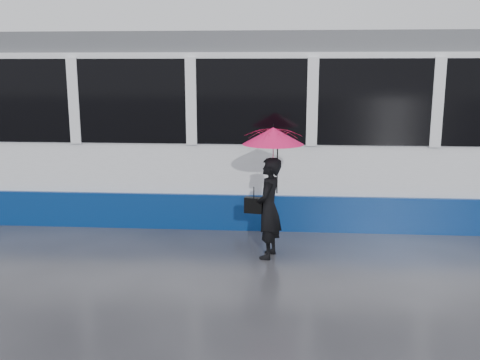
{
  "coord_description": "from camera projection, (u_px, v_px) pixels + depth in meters",
  "views": [
    {
      "loc": [
        1.47,
        -7.59,
        2.72
      ],
      "look_at": [
        0.88,
        0.22,
        1.1
      ],
      "focal_mm": 40.0,
      "sensor_mm": 36.0,
      "label": 1
    }
  ],
  "objects": [
    {
      "name": "tram",
      "position": [
        125.0,
        127.0,
        10.29
      ],
      "size": [
        26.0,
        2.56,
        3.35
      ],
      "color": "white",
      "rests_on": "ground"
    },
    {
      "name": "umbrella",
      "position": [
        273.0,
        148.0,
        7.59
      ],
      "size": [
        1.03,
        1.03,
        1.01
      ],
      "rotation": [
        0.0,
        0.0,
        -0.2
      ],
      "color": "#F41453",
      "rests_on": "ground"
    },
    {
      "name": "ground",
      "position": [
        181.0,
        253.0,
        8.07
      ],
      "size": [
        90.0,
        90.0,
        0.0
      ],
      "primitive_type": "plane",
      "color": "#29292E",
      "rests_on": "ground"
    },
    {
      "name": "woman",
      "position": [
        269.0,
        208.0,
        7.77
      ],
      "size": [
        0.46,
        0.6,
        1.49
      ],
      "primitive_type": "imported",
      "rotation": [
        0.0,
        0.0,
        -1.77
      ],
      "color": "black",
      "rests_on": "ground"
    },
    {
      "name": "handbag",
      "position": [
        254.0,
        205.0,
        7.8
      ],
      "size": [
        0.28,
        0.17,
        0.41
      ],
      "rotation": [
        0.0,
        0.0,
        -0.2
      ],
      "color": "black",
      "rests_on": "ground"
    },
    {
      "name": "rails",
      "position": [
        204.0,
        210.0,
        10.51
      ],
      "size": [
        34.0,
        1.51,
        0.02
      ],
      "color": "#3F3D38",
      "rests_on": "ground"
    }
  ]
}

